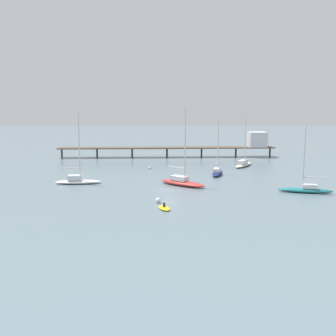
{
  "coord_description": "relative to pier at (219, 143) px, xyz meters",
  "views": [
    {
      "loc": [
        -0.9,
        -71.07,
        15.52
      ],
      "look_at": [
        0.0,
        15.27,
        1.5
      ],
      "focal_mm": 43.55,
      "sensor_mm": 36.0,
      "label": 1
    }
  ],
  "objects": [
    {
      "name": "ground_plane",
      "position": [
        -14.76,
        -44.09,
        -3.98
      ],
      "size": [
        400.0,
        400.0,
        0.0
      ],
      "primitive_type": "plane",
      "color": "slate"
    },
    {
      "name": "sailboat_teal",
      "position": [
        8.93,
        -46.47,
        -3.28
      ],
      "size": [
        9.41,
        4.08,
        11.54
      ],
      "color": "#1E727A",
      "rests_on": "ground_plane"
    },
    {
      "name": "sailboat_white",
      "position": [
        -32.26,
        -38.21,
        -3.24
      ],
      "size": [
        8.9,
        3.06,
        13.44
      ],
      "color": "white",
      "rests_on": "ground_plane"
    },
    {
      "name": "sailboat_navy",
      "position": [
        -4.12,
        -28.79,
        -3.26
      ],
      "size": [
        3.8,
        8.37,
        11.75
      ],
      "color": "navy",
      "rests_on": "ground_plane"
    },
    {
      "name": "mooring_buoy_near",
      "position": [
        -16.55,
        -53.56,
        -3.56
      ],
      "size": [
        0.85,
        0.85,
        0.85
      ],
      "primitive_type": "sphere",
      "color": "silver",
      "rests_on": "ground_plane"
    },
    {
      "name": "mooring_buoy_inner",
      "position": [
        -18.92,
        -21.05,
        -3.66
      ],
      "size": [
        0.63,
        0.63,
        0.63
      ],
      "primitive_type": "sphere",
      "color": "silver",
      "rests_on": "ground_plane"
    },
    {
      "name": "sailboat_cream",
      "position": [
        3.81,
        -17.15,
        -3.24
      ],
      "size": [
        6.72,
        9.18,
        12.09
      ],
      "color": "beige",
      "rests_on": "ground_plane"
    },
    {
      "name": "pier",
      "position": [
        0.0,
        0.0,
        0.0
      ],
      "size": [
        61.25,
        6.23,
        7.11
      ],
      "color": "brown",
      "rests_on": "ground_plane"
    },
    {
      "name": "dinghy_yellow",
      "position": [
        -15.62,
        -57.25,
        -3.78
      ],
      "size": [
        2.44,
        3.46,
        1.14
      ],
      "color": "yellow",
      "rests_on": "ground_plane"
    },
    {
      "name": "sailboat_red",
      "position": [
        -12.22,
        -40.21,
        -3.16
      ],
      "size": [
        9.24,
        7.98,
        14.47
      ],
      "color": "red",
      "rests_on": "ground_plane"
    }
  ]
}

